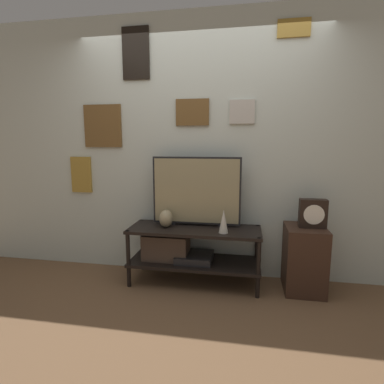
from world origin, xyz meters
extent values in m
plane|color=brown|center=(0.00, 0.00, 0.00)|extent=(12.00, 12.00, 0.00)
cube|color=beige|center=(0.00, 0.56, 1.35)|extent=(6.40, 0.06, 2.70)
cube|color=brown|center=(-1.05, 0.52, 1.59)|extent=(0.42, 0.02, 0.45)
cube|color=slate|center=(-1.05, 0.52, 1.59)|extent=(0.39, 0.01, 0.41)
cube|color=black|center=(-0.65, 0.52, 2.31)|extent=(0.28, 0.02, 0.51)
cube|color=#2D2D33|center=(-0.65, 0.52, 2.31)|extent=(0.25, 0.01, 0.48)
cube|color=#B7B2A8|center=(0.43, 0.52, 1.71)|extent=(0.25, 0.02, 0.23)
cube|color=#2D2D33|center=(0.43, 0.52, 1.71)|extent=(0.21, 0.01, 0.20)
cube|color=olive|center=(-1.34, 0.52, 1.06)|extent=(0.24, 0.02, 0.40)
cube|color=white|center=(-1.34, 0.52, 1.06)|extent=(0.20, 0.01, 0.36)
cube|color=olive|center=(0.89, 0.52, 2.46)|extent=(0.30, 0.02, 0.16)
cube|color=beige|center=(0.89, 0.52, 2.46)|extent=(0.26, 0.01, 0.13)
cube|color=brown|center=(-0.07, 0.52, 1.72)|extent=(0.34, 0.02, 0.26)
cube|color=slate|center=(-0.07, 0.52, 1.72)|extent=(0.30, 0.01, 0.23)
cube|color=black|center=(0.00, 0.28, 0.56)|extent=(1.30, 0.47, 0.03)
cube|color=black|center=(0.00, 0.28, 0.22)|extent=(1.30, 0.47, 0.03)
cylinder|color=black|center=(-0.62, 0.07, 0.29)|extent=(0.04, 0.04, 0.57)
cylinder|color=black|center=(0.62, 0.07, 0.29)|extent=(0.04, 0.04, 0.57)
cylinder|color=black|center=(-0.62, 0.48, 0.29)|extent=(0.04, 0.04, 0.57)
cylinder|color=black|center=(0.62, 0.48, 0.29)|extent=(0.04, 0.04, 0.57)
cube|color=black|center=(0.00, 0.28, 0.27)|extent=(0.36, 0.33, 0.07)
cube|color=#47382D|center=(-0.29, 0.28, 0.36)|extent=(0.46, 0.26, 0.26)
cylinder|color=black|center=(-0.24, 0.38, 0.58)|extent=(0.05, 0.05, 0.02)
cylinder|color=black|center=(0.25, 0.38, 0.58)|extent=(0.05, 0.05, 0.02)
cube|color=black|center=(0.00, 0.38, 0.93)|extent=(0.89, 0.04, 0.68)
cube|color=#998C66|center=(0.00, 0.37, 0.93)|extent=(0.86, 0.01, 0.65)
cone|color=beige|center=(0.29, 0.17, 0.68)|extent=(0.09, 0.09, 0.22)
ellipsoid|color=tan|center=(-0.29, 0.27, 0.66)|extent=(0.14, 0.15, 0.18)
cube|color=#382319|center=(1.06, 0.30, 0.31)|extent=(0.36, 0.42, 0.63)
cube|color=black|center=(1.11, 0.30, 0.76)|extent=(0.24, 0.10, 0.27)
cylinder|color=white|center=(1.11, 0.25, 0.76)|extent=(0.18, 0.01, 0.18)
camera|label=1|loc=(0.48, -2.56, 1.40)|focal=28.00mm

